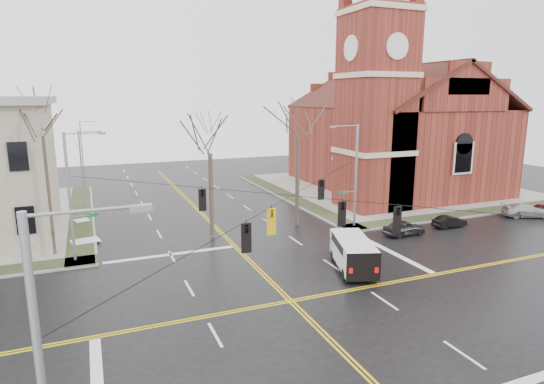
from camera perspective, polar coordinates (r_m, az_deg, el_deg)
name	(u,v)px	position (r m, az deg, el deg)	size (l,w,h in m)	color
ground	(291,301)	(26.78, 2.35, -13.52)	(120.00, 120.00, 0.00)	black
sidewalks	(291,300)	(26.75, 2.35, -13.37)	(80.00, 80.00, 0.17)	gray
road_markings	(291,301)	(26.78, 2.35, -13.51)	(100.00, 100.00, 0.01)	gold
church	(390,122)	(58.41, 14.64, 8.54)	(24.28, 27.48, 27.50)	maroon
signal_pole_ne	(354,173)	(40.28, 10.29, 2.38)	(2.75, 0.22, 9.00)	gray
signal_pole_nw	(72,193)	(34.11, -23.80, -0.17)	(2.75, 0.22, 9.00)	gray
span_wires	(292,196)	(24.76, 2.47, -0.45)	(23.02, 23.02, 0.03)	black
traffic_signals	(297,212)	(24.34, 3.11, -2.49)	(8.21, 8.26, 1.30)	black
streetlight_north_a	(83,166)	(50.45, -22.64, 2.99)	(2.30, 0.20, 8.00)	gray
streetlight_north_b	(83,147)	(70.31, -22.65, 5.27)	(2.30, 0.20, 8.00)	gray
cargo_van	(352,251)	(31.48, 10.02, -7.27)	(3.80, 5.92, 2.11)	white
parked_car_a	(404,228)	(39.99, 16.25, -4.33)	(1.50, 3.72, 1.27)	black
parked_car_b	(450,222)	(43.66, 21.39, -3.47)	(1.12, 3.20, 1.05)	black
parked_car_c	(526,210)	(50.52, 29.29, -2.03)	(1.81, 4.45, 1.29)	#B3B3B6
tree_nw_far	(41,128)	(35.67, -27.01, 7.20)	(4.00, 4.00, 12.95)	#352C22
tree_nw_near	(210,148)	(36.96, -7.80, 5.51)	(4.00, 4.00, 10.25)	#352C22
tree_ne	(298,130)	(39.87, 3.27, 7.76)	(4.00, 4.00, 11.91)	#352C22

